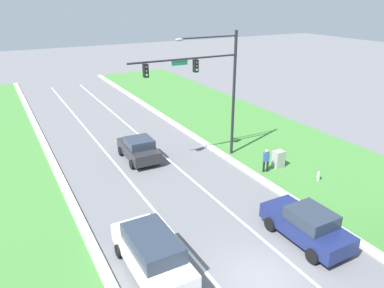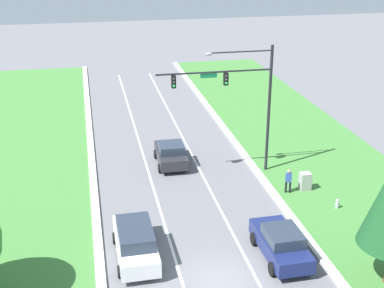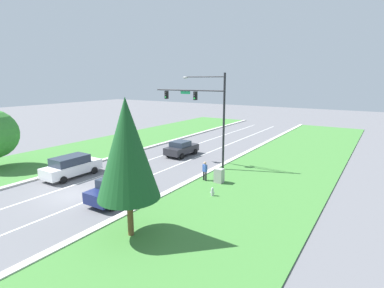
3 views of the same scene
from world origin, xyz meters
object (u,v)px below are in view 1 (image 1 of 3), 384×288
charcoal_sedan (139,149)px  white_suv (152,252)px  navy_sedan (307,225)px  traffic_signal_mast (209,79)px  pedestrian (266,160)px  fire_hydrant (318,176)px  utility_cabinet (278,159)px

charcoal_sedan → white_suv: bearing=-107.0°
white_suv → navy_sedan: bearing=-12.4°
traffic_signal_mast → white_suv: size_ratio=1.76×
pedestrian → charcoal_sedan: bearing=-24.4°
navy_sedan → fire_hydrant: (5.20, 4.20, -0.53)m
white_suv → pedestrian: bearing=26.3°
navy_sedan → utility_cabinet: 8.18m
charcoal_sedan → fire_hydrant: charcoal_sedan is taller
navy_sedan → pedestrian: bearing=65.1°
fire_hydrant → white_suv: bearing=-168.0°
white_suv → pedestrian: 11.62m
traffic_signal_mast → charcoal_sedan: traffic_signal_mast is taller
white_suv → fire_hydrant: white_suv is taller
utility_cabinet → pedestrian: 1.29m
fire_hydrant → charcoal_sedan: bearing=135.5°
traffic_signal_mast → utility_cabinet: traffic_signal_mast is taller
traffic_signal_mast → pedestrian: traffic_signal_mast is taller
white_suv → utility_cabinet: white_suv is taller
charcoal_sedan → fire_hydrant: 12.33m
navy_sedan → utility_cabinet: size_ratio=3.69×
traffic_signal_mast → charcoal_sedan: bearing=151.4°
traffic_signal_mast → navy_sedan: bearing=-93.9°
traffic_signal_mast → fire_hydrant: size_ratio=12.73×
traffic_signal_mast → fire_hydrant: bearing=-54.5°
pedestrian → fire_hydrant: 3.43m
white_suv → charcoal_sedan: 11.91m
traffic_signal_mast → fire_hydrant: traffic_signal_mast is taller
utility_cabinet → white_suv: bearing=-154.8°
traffic_signal_mast → white_suv: 13.01m
traffic_signal_mast → charcoal_sedan: 7.03m
traffic_signal_mast → navy_sedan: traffic_signal_mast is taller
traffic_signal_mast → navy_sedan: size_ratio=1.94×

